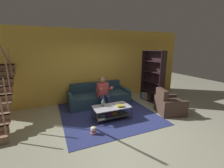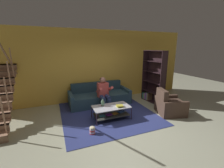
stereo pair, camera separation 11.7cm
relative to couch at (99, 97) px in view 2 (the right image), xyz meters
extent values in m
plane|color=#AAAD92|center=(0.06, -1.86, -0.27)|extent=(16.80, 16.80, 0.00)
cube|color=gold|center=(0.06, 0.60, 1.18)|extent=(8.40, 0.12, 2.90)
cube|color=#A47659|center=(-3.23, 0.35, 1.18)|extent=(0.91, 0.27, 0.04)
cube|color=#A47659|center=(-3.23, 0.62, 1.37)|extent=(0.91, 0.27, 0.04)
cube|color=#90684E|center=(-3.23, 0.50, 1.30)|extent=(0.91, 0.02, 0.18)
cube|color=#A47659|center=(-3.23, 0.88, 1.55)|extent=(0.91, 0.27, 0.04)
cube|color=#90684E|center=(-3.23, 0.76, 1.48)|extent=(0.91, 0.02, 0.18)
cylinder|color=#A47659|center=(-2.81, -1.51, 0.36)|extent=(0.04, 0.04, 0.90)
cylinder|color=#A47659|center=(-2.81, -0.98, 0.73)|extent=(0.04, 0.04, 0.90)
cylinder|color=#A47659|center=(-2.81, -0.45, 1.10)|extent=(0.04, 0.04, 0.90)
cylinder|color=#A47659|center=(-2.81, 0.09, 1.47)|extent=(0.04, 0.04, 0.90)
cylinder|color=#A47659|center=(-2.81, 0.62, 1.84)|extent=(0.04, 0.04, 0.90)
cylinder|color=brown|center=(-2.81, -0.31, 1.64)|extent=(0.05, 2.42, 1.70)
cube|color=#284151|center=(0.00, -0.05, -0.06)|extent=(2.09, 0.98, 0.43)
cube|color=#223745|center=(0.00, 0.35, 0.35)|extent=(2.09, 0.18, 0.38)
cube|color=#284151|center=(-1.11, -0.05, 0.00)|extent=(0.13, 0.98, 0.55)
cube|color=#284151|center=(1.11, -0.05, 0.00)|extent=(0.13, 0.98, 0.55)
cylinder|color=navy|center=(-0.10, -0.84, -0.06)|extent=(0.14, 0.14, 0.43)
cylinder|color=navy|center=(0.10, -0.84, -0.06)|extent=(0.14, 0.14, 0.43)
cylinder|color=navy|center=(-0.10, -0.67, 0.20)|extent=(0.14, 0.42, 0.14)
cylinder|color=navy|center=(0.10, -0.67, 0.20)|extent=(0.14, 0.42, 0.14)
cube|color=#C44946|center=(0.00, -0.46, 0.42)|extent=(0.38, 0.22, 0.52)
cylinder|color=#C44946|center=(-0.20, -0.64, 0.47)|extent=(0.09, 0.49, 0.31)
cylinder|color=#C44946|center=(0.20, -0.64, 0.47)|extent=(0.09, 0.49, 0.31)
sphere|color=#986252|center=(0.00, -0.46, 0.78)|extent=(0.21, 0.21, 0.21)
ellipsoid|color=black|center=(0.00, -0.44, 0.81)|extent=(0.21, 0.21, 0.13)
cube|color=#B9BBC7|center=(-0.05, -1.42, 0.13)|extent=(1.15, 0.61, 0.02)
cube|color=#3D3E36|center=(-0.05, -1.42, -0.13)|extent=(1.05, 0.56, 0.02)
cylinder|color=#312335|center=(-0.61, -1.70, -0.07)|extent=(0.03, 0.03, 0.41)
cylinder|color=#312335|center=(0.51, -1.70, -0.07)|extent=(0.03, 0.03, 0.41)
cylinder|color=#312335|center=(-0.61, -1.13, -0.07)|extent=(0.03, 0.03, 0.41)
cylinder|color=#312335|center=(0.51, -1.13, -0.07)|extent=(0.03, 0.03, 0.41)
cube|color=teal|center=(-0.37, -1.46, -0.10)|extent=(0.17, 0.12, 0.03)
cube|color=purple|center=(-0.14, -1.45, -0.11)|extent=(0.21, 0.18, 0.02)
cube|color=orange|center=(0.07, -1.44, -0.11)|extent=(0.20, 0.18, 0.02)
cube|color=#3461B0|center=(0.32, -1.38, -0.10)|extent=(0.24, 0.17, 0.03)
cube|color=navy|center=(-0.02, -0.83, -0.27)|extent=(3.00, 3.37, 0.01)
cube|color=slate|center=(-0.02, -0.83, -0.27)|extent=(1.65, 1.85, 0.00)
ellipsoid|color=#52785B|center=(-0.29, -1.28, 0.24)|extent=(0.11, 0.11, 0.20)
cylinder|color=#52785B|center=(-0.29, -1.28, 0.34)|extent=(0.05, 0.05, 0.04)
cube|color=#AFAF42|center=(0.19, -1.54, 0.16)|extent=(0.22, 0.16, 0.03)
cube|color=gold|center=(0.18, -1.55, 0.18)|extent=(0.24, 0.21, 0.03)
cube|color=black|center=(2.04, -0.10, 0.77)|extent=(0.30, 0.05, 2.08)
cube|color=black|center=(2.15, -1.12, 0.77)|extent=(0.30, 0.05, 2.08)
cube|color=black|center=(2.24, -0.59, 0.77)|extent=(0.13, 1.04, 2.08)
cube|color=black|center=(2.10, -0.61, -0.26)|extent=(0.41, 1.03, 0.02)
cube|color=black|center=(2.10, -0.61, 0.14)|extent=(0.41, 1.03, 0.02)
cube|color=black|center=(2.10, -0.61, 0.56)|extent=(0.41, 1.03, 0.02)
cube|color=black|center=(2.10, -0.61, 0.98)|extent=(0.41, 1.03, 0.02)
cube|color=black|center=(2.10, -0.61, 1.39)|extent=(0.41, 1.03, 0.02)
cube|color=black|center=(2.10, -0.61, 1.80)|extent=(0.41, 1.03, 0.02)
cube|color=#2B914D|center=(2.05, -0.14, -0.12)|extent=(0.27, 0.07, 0.26)
cube|color=#3256B7|center=(2.02, -0.18, -0.13)|extent=(0.20, 0.06, 0.24)
cube|color=#ADA947|center=(2.05, -0.23, -0.12)|extent=(0.25, 0.06, 0.27)
cube|color=#788FAC|center=(2.06, -0.27, -0.13)|extent=(0.27, 0.08, 0.25)
cube|color=purple|center=(2.04, -0.34, -0.10)|extent=(0.21, 0.07, 0.30)
cube|color=#7A99B3|center=(2.07, -0.39, -0.09)|extent=(0.26, 0.08, 0.32)
cube|color=#906F4C|center=(2.09, -0.45, -0.10)|extent=(0.27, 0.07, 0.30)
cube|color=#4A352B|center=(1.95, -1.81, -0.05)|extent=(0.94, 0.79, 0.44)
cube|color=#4A352B|center=(1.64, -1.72, 0.38)|extent=(0.31, 0.61, 0.42)
cube|color=#4A352B|center=(1.86, -2.15, 0.00)|extent=(0.82, 0.32, 0.54)
cube|color=#4A352B|center=(2.04, -1.47, 0.00)|extent=(0.82, 0.32, 0.54)
cylinder|color=red|center=(-0.83, -2.03, -0.25)|extent=(0.15, 0.15, 0.04)
cylinder|color=white|center=(-0.83, -2.03, -0.21)|extent=(0.15, 0.15, 0.04)
cylinder|color=red|center=(-0.83, -2.03, -0.17)|extent=(0.15, 0.15, 0.04)
cylinder|color=white|center=(-0.83, -2.03, -0.13)|extent=(0.15, 0.15, 0.04)
ellipsoid|color=beige|center=(-0.83, -2.03, -0.09)|extent=(0.14, 0.14, 0.05)
camera|label=1|loc=(-1.76, -5.41, 1.93)|focal=24.00mm
camera|label=2|loc=(-1.65, -5.46, 1.93)|focal=24.00mm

